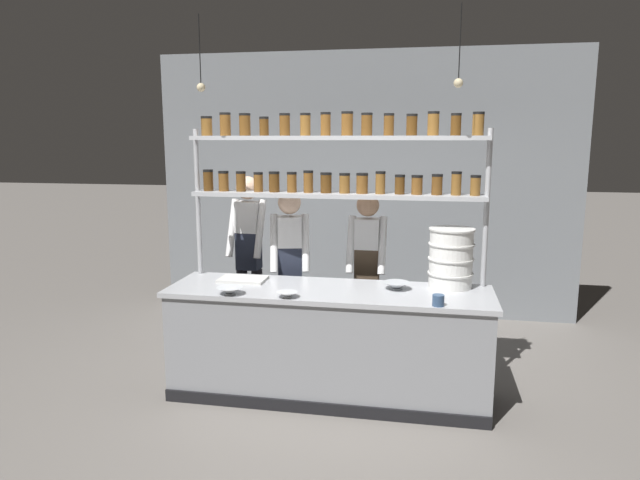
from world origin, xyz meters
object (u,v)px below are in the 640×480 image
at_px(spice_shelf_unit, 335,169).
at_px(prep_bowl_near_left, 287,295).
at_px(chef_right, 367,269).
at_px(cutting_board, 243,279).
at_px(prep_bowl_center_back, 397,286).
at_px(prep_bowl_center_front, 230,291).
at_px(container_stack, 451,258).
at_px(chef_center, 290,267).
at_px(chef_left, 249,251).
at_px(serving_cup_front, 438,300).

distance_m(spice_shelf_unit, prep_bowl_near_left, 1.16).
height_order(spice_shelf_unit, chef_right, spice_shelf_unit).
xyz_separation_m(cutting_board, prep_bowl_center_back, (1.33, -0.04, 0.02)).
distance_m(spice_shelf_unit, prep_bowl_center_front, 1.34).
height_order(spice_shelf_unit, cutting_board, spice_shelf_unit).
bearing_deg(container_stack, chef_center, 167.18).
relative_size(chef_left, cutting_board, 4.43).
relative_size(spice_shelf_unit, container_stack, 5.16).
relative_size(prep_bowl_center_front, serving_cup_front, 2.37).
relative_size(chef_right, prep_bowl_near_left, 9.79).
xyz_separation_m(chef_center, chef_right, (0.71, 0.12, -0.01)).
xyz_separation_m(spice_shelf_unit, container_stack, (0.98, -0.08, -0.71)).
distance_m(chef_left, prep_bowl_center_front, 1.17).
height_order(chef_left, chef_right, chef_left).
height_order(prep_bowl_center_back, serving_cup_front, serving_cup_front).
relative_size(chef_center, prep_bowl_near_left, 9.91).
bearing_deg(prep_bowl_center_back, prep_bowl_center_front, -162.90).
bearing_deg(cutting_board, container_stack, 3.94).
bearing_deg(serving_cup_front, chef_right, 121.86).
height_order(container_stack, prep_bowl_near_left, container_stack).
relative_size(spice_shelf_unit, prep_bowl_center_back, 11.54).
distance_m(container_stack, cutting_board, 1.78).
relative_size(cutting_board, prep_bowl_center_back, 1.82).
xyz_separation_m(container_stack, prep_bowl_near_left, (-1.25, -0.56, -0.22)).
xyz_separation_m(chef_right, prep_bowl_center_front, (-0.98, -1.01, 0.01)).
bearing_deg(chef_left, cutting_board, -72.50).
bearing_deg(prep_bowl_near_left, prep_bowl_center_front, 179.57).
relative_size(container_stack, prep_bowl_near_left, 2.94).
xyz_separation_m(chef_right, cutting_board, (-1.02, -0.57, -0.01)).
distance_m(spice_shelf_unit, chef_left, 1.36).
distance_m(container_stack, prep_bowl_center_back, 0.51).
bearing_deg(serving_cup_front, prep_bowl_near_left, 179.37).
bearing_deg(chef_right, prep_bowl_center_front, -133.97).
bearing_deg(chef_left, chef_right, -2.87).
relative_size(spice_shelf_unit, prep_bowl_near_left, 15.15).
relative_size(spice_shelf_unit, chef_center, 1.53).
bearing_deg(prep_bowl_near_left, cutting_board, 138.84).
bearing_deg(chef_left, container_stack, -13.04).
bearing_deg(serving_cup_front, prep_bowl_center_front, 179.43).
xyz_separation_m(cutting_board, serving_cup_front, (1.65, -0.45, 0.03)).
bearing_deg(container_stack, prep_bowl_near_left, -155.82).
bearing_deg(prep_bowl_center_back, chef_center, 154.15).
distance_m(spice_shelf_unit, chef_center, 1.06).
relative_size(prep_bowl_center_back, serving_cup_front, 2.49).
xyz_separation_m(container_stack, cutting_board, (-1.76, -0.12, -0.23)).
distance_m(chef_left, chef_right, 1.20).
bearing_deg(prep_bowl_near_left, prep_bowl_center_back, 25.98).
xyz_separation_m(chef_left, serving_cup_front, (1.82, -1.16, -0.07)).
height_order(chef_right, prep_bowl_center_back, chef_right).
height_order(prep_bowl_near_left, prep_bowl_center_back, prep_bowl_center_back).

